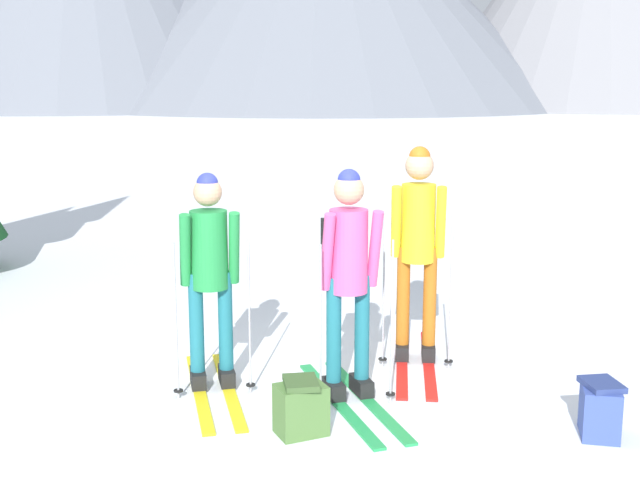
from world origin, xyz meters
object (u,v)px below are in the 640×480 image
Objects in this scene: skier_in_yellow at (418,241)px; backpack_on_snow_front at (301,407)px; skier_in_green at (209,269)px; backpack_on_snow_beside at (600,409)px; skier_in_pink at (348,271)px.

skier_in_yellow is 1.94m from backpack_on_snow_front.
skier_in_green reaches higher than backpack_on_snow_beside.
skier_in_pink reaches higher than backpack_on_snow_front.
skier_in_yellow is at bearing 116.05° from backpack_on_snow_beside.
backpack_on_snow_front is 0.99× the size of backpack_on_snow_beside.
skier_in_green is 0.92× the size of skier_in_yellow.
backpack_on_snow_beside is at bearing -27.14° from skier_in_green.
backpack_on_snow_front is at bearing -59.58° from skier_in_green.
skier_in_green is 2.93m from backpack_on_snow_beside.
skier_in_yellow reaches higher than backpack_on_snow_front.
skier_in_yellow is 2.03m from backpack_on_snow_beside.
skier_in_pink is at bearing 148.79° from backpack_on_snow_beside.
skier_in_green is 4.32× the size of backpack_on_snow_beside.
skier_in_green is at bearing 152.86° from backpack_on_snow_beside.
skier_in_green is 1.06m from skier_in_pink.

